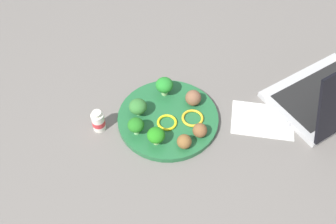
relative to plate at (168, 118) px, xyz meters
The scene contains 16 objects.
ground_plane 0.01m from the plate, ahead, with size 4.00×4.00×0.00m, color slate.
plate is the anchor object (origin of this frame).
broccoli_floret_center 0.10m from the plate, 102.52° to the right, with size 0.05×0.05×0.05m.
broccoli_floret_far_rim 0.10m from the plate, 103.59° to the left, with size 0.05×0.05×0.06m.
broccoli_floret_near_rim 0.11m from the plate, 139.61° to the right, with size 0.04×0.04×0.05m.
broccoli_floret_back_right 0.09m from the plate, behind, with size 0.05×0.05×0.05m.
meatball_mid_left 0.11m from the plate, 60.01° to the right, with size 0.04×0.04×0.04m, color brown.
meatball_far_rim 0.09m from the plate, 41.70° to the left, with size 0.05×0.05×0.05m, color brown.
meatball_mid_right 0.11m from the plate, 29.71° to the right, with size 0.04×0.04×0.04m, color brown.
pepper_ring_front_right 0.07m from the plate, ahead, with size 0.06×0.06×0.01m, color gold.
pepper_ring_center 0.03m from the plate, 99.25° to the right, with size 0.06×0.06×0.01m, color yellow.
napkin 0.26m from the plate, ahead, with size 0.17×0.12×0.01m, color white.
fork 0.28m from the plate, 10.28° to the left, with size 0.12×0.02×0.01m.
knife 0.27m from the plate, ahead, with size 0.15×0.02×0.01m.
yogurt_bottle 0.19m from the plate, 164.91° to the right, with size 0.04×0.04×0.07m.
laptop 0.48m from the plate, 14.50° to the left, with size 0.39×0.37×0.21m.
Camera 1 is at (0.08, -0.66, 0.84)m, focal length 40.96 mm.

